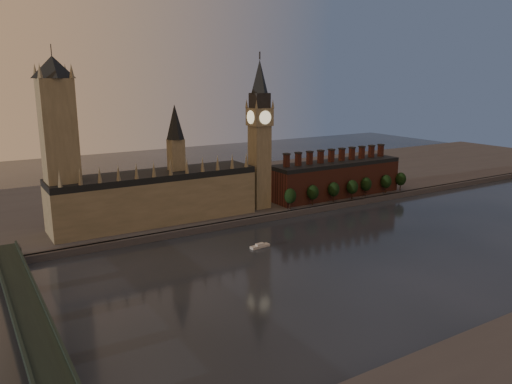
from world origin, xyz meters
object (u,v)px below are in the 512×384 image
at_px(victoria_tower, 59,142).
at_px(river_boat, 260,246).
at_px(big_ben, 260,133).
at_px(westminster_bridge, 34,330).

relative_size(victoria_tower, river_boat, 8.86).
xyz_separation_m(victoria_tower, big_ben, (130.00, -5.00, -2.26)).
height_order(victoria_tower, big_ben, victoria_tower).
xyz_separation_m(victoria_tower, westminster_bridge, (-35.00, -117.70, -51.65)).
height_order(big_ben, westminster_bridge, big_ben).
bearing_deg(big_ben, westminster_bridge, -145.67).
height_order(victoria_tower, river_boat, victoria_tower).
distance_m(victoria_tower, big_ben, 130.12).
bearing_deg(river_boat, big_ben, 53.52).
xyz_separation_m(big_ben, westminster_bridge, (-165.00, -112.70, -49.39)).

